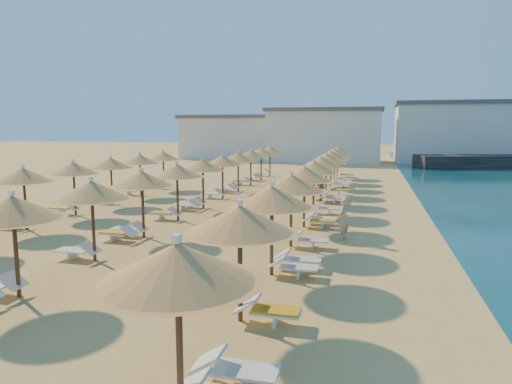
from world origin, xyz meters
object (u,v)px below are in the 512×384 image
(parasol_row_east, at_px, (314,168))
(beachgoer_a, at_px, (343,219))
(parasol_row_west, at_px, (203,166))
(beachgoer_c, at_px, (320,187))

(parasol_row_east, xyz_separation_m, beachgoer_a, (1.95, -5.68, -1.63))
(beachgoer_a, bearing_deg, parasol_row_east, -146.97)
(parasol_row_east, relative_size, parasol_row_west, 1.00)
(parasol_row_west, relative_size, beachgoer_c, 20.78)
(beachgoer_a, bearing_deg, beachgoer_c, -154.30)
(beachgoer_a, distance_m, beachgoer_c, 10.03)
(beachgoer_a, height_order, beachgoer_c, beachgoer_c)
(parasol_row_west, height_order, beachgoer_a, parasol_row_west)
(parasol_row_east, relative_size, beachgoer_a, 22.18)
(parasol_row_west, bearing_deg, parasol_row_east, 0.00)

